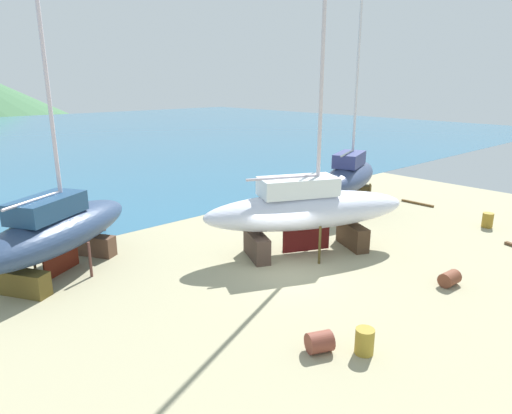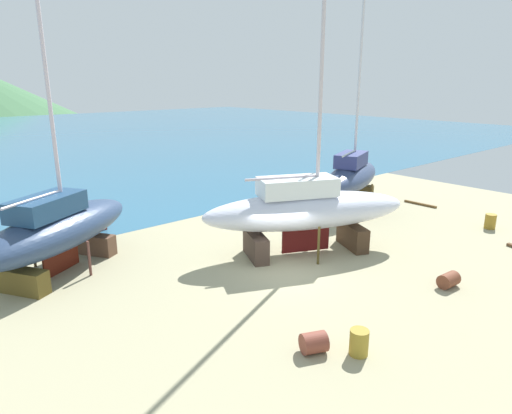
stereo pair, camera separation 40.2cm
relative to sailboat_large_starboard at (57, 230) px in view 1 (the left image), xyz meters
name	(u,v)px [view 1 (the left image)]	position (x,y,z in m)	size (l,w,h in m)	color
ground_plane	(319,283)	(7.63, -8.34, -2.00)	(45.59, 45.59, 0.00)	tan
sailboat_large_starboard	(57,230)	(0.00, 0.00, 0.00)	(9.04, 6.91, 16.14)	brown
sailboat_mid_port	(350,176)	(17.75, -2.35, 0.23)	(8.21, 5.16, 14.66)	brown
sailboat_small_center	(306,209)	(9.85, -5.59, 0.22)	(10.46, 6.88, 15.81)	#453020
worker	(101,216)	(3.84, 4.45, -1.16)	(0.49, 0.34, 1.63)	maroon
barrel_tipped_center	(364,341)	(4.74, -12.58, -1.59)	(0.59, 0.59, 0.83)	olive
barrel_rust_near	(320,342)	(3.78, -11.59, -1.67)	(0.67, 0.67, 0.78)	brown
barrel_by_slipway	(488,220)	(20.66, -10.06, -1.58)	(0.60, 0.60, 0.85)	olive
barrel_ochre	(450,279)	(11.44, -12.15, -1.70)	(0.61, 0.61, 0.86)	brown
timber_short_skew	(417,203)	(22.39, -4.77, -1.93)	(2.33, 0.17, 0.14)	brown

